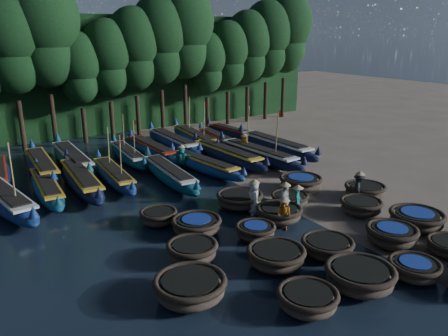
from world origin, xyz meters
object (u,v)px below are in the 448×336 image
long_boat_0 (4,198)px  long_boat_15 (195,138)px  long_boat_16 (219,140)px  coracle_13 (392,235)px  coracle_5 (308,299)px  long_boat_6 (227,155)px  coracle_23 (290,199)px  coracle_22 (240,199)px  fisherman_1 (297,200)px  long_boat_10 (42,166)px  coracle_18 (361,206)px  coracle_12 (327,246)px  long_boat_11 (72,159)px  long_boat_14 (173,142)px  coracle_10 (190,288)px  fisherman_2 (284,213)px  coracle_14 (417,219)px  coracle_20 (159,216)px  fisherman_4 (285,201)px  long_boat_2 (81,180)px  coracle_7 (414,269)px  long_boat_3 (114,175)px  coracle_11 (276,256)px  fisherman_3 (359,187)px  coracle_16 (256,231)px  fisherman_6 (244,146)px  coracle_17 (279,213)px  coracle_19 (365,190)px  long_boat_7 (258,155)px  long_boat_17 (233,133)px  long_boat_1 (47,188)px  long_boat_5 (205,165)px  coracle_15 (192,251)px  fisherman_0 (254,197)px  coracle_6 (360,276)px  long_boat_8 (275,146)px  long_boat_12 (128,155)px

long_boat_0 → long_boat_15: (14.52, 6.35, -0.02)m
long_boat_16 → coracle_13: bearing=-92.1°
coracle_5 → long_boat_6: 16.76m
long_boat_15 → coracle_23: bearing=-93.1°
coracle_22 → fisherman_1: bearing=-57.3°
long_boat_10 → coracle_18: bearing=-49.7°
coracle_12 → long_boat_11: bearing=106.8°
long_boat_11 → long_boat_14: bearing=5.7°
long_boat_6 → coracle_10: bearing=-130.4°
long_boat_6 → fisherman_2: size_ratio=5.08×
coracle_14 → coracle_23: (-3.00, 5.22, -0.11)m
coracle_20 → coracle_5: bearing=-81.9°
fisherman_1 → fisherman_4: 0.70m
coracle_18 → long_boat_2: (-10.47, 11.05, 0.14)m
long_boat_14 → long_boat_15: 2.05m
coracle_18 → coracle_7: bearing=-121.2°
coracle_5 → long_boat_3: size_ratio=0.27×
coracle_11 → long_boat_15: 19.35m
fisherman_3 → long_boat_11: bearing=80.0°
coracle_7 → coracle_16: 6.36m
fisherman_6 → coracle_17: bearing=-73.9°
coracle_19 → long_boat_0: 18.72m
fisherman_2 → fisherman_3: bearing=80.8°
long_boat_7 → coracle_19: bearing=-88.2°
coracle_12 → long_boat_7: long_boat_7 is taller
fisherman_4 → fisherman_1: bearing=-39.5°
coracle_16 → long_boat_11: size_ratio=0.21×
long_boat_2 → coracle_22: bearing=-46.6°
long_boat_10 → long_boat_17: long_boat_10 is taller
long_boat_15 → coracle_19: bearing=-76.8°
fisherman_4 → long_boat_1: bearing=102.8°
long_boat_7 → long_boat_5: bearing=174.4°
coracle_15 → coracle_10: bearing=-120.4°
fisherman_0 → fisherman_2: (0.04, -2.16, -0.10)m
long_boat_6 → coracle_16: bearing=-120.0°
coracle_13 → long_boat_7: (2.70, 12.70, 0.11)m
coracle_7 → coracle_6: bearing=164.3°
coracle_16 → coracle_22: (1.45, 3.28, 0.06)m
long_boat_0 → long_boat_14: bearing=16.3°
coracle_7 → long_boat_0: long_boat_0 is taller
coracle_18 → coracle_20: 9.81m
long_boat_17 → coracle_15: bearing=-134.3°
long_boat_7 → long_boat_10: (-12.91, 5.33, -0.03)m
long_boat_10 → long_boat_11: long_boat_11 is taller
fisherman_6 → long_boat_1: bearing=-135.0°
long_boat_5 → coracle_17: bearing=-103.8°
coracle_6 → long_boat_11: bearing=102.9°
fisherman_6 → long_boat_5: bearing=-117.3°
coracle_13 → long_boat_8: (5.16, 13.90, 0.12)m
coracle_19 → long_boat_12: bearing=121.1°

